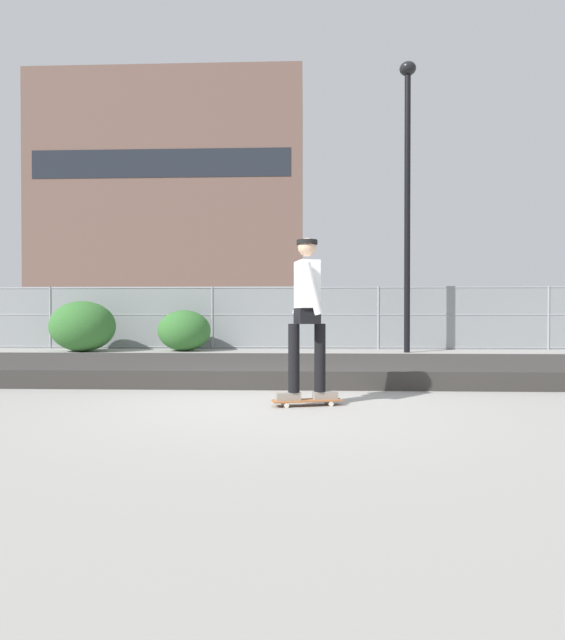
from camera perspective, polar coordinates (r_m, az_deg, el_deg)
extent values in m
plane|color=gray|center=(6.26, -0.10, -9.05)|extent=(120.00, 120.00, 0.00)
cube|color=#33302D|center=(8.97, 0.63, -5.22)|extent=(16.77, 3.27, 0.26)
cube|color=#9E5B33|center=(6.18, 2.63, -8.60)|extent=(0.82, 0.39, 0.02)
cylinder|color=silver|center=(6.34, 4.74, -8.68)|extent=(0.06, 0.04, 0.05)
cylinder|color=silver|center=(6.17, 5.21, -8.95)|extent=(0.06, 0.04, 0.05)
cylinder|color=silver|center=(6.21, 0.07, -8.87)|extent=(0.06, 0.04, 0.05)
cylinder|color=silver|center=(6.04, 0.43, -9.15)|extent=(0.06, 0.04, 0.05)
cube|color=#99999E|center=(6.25, 4.97, -8.62)|extent=(0.08, 0.15, 0.01)
cube|color=#99999E|center=(6.12, 0.25, -8.82)|extent=(0.08, 0.15, 0.01)
cube|color=gray|center=(6.23, 4.62, -8.03)|extent=(0.30, 0.16, 0.09)
cube|color=gray|center=(6.12, 0.62, -8.19)|extent=(0.30, 0.16, 0.09)
cylinder|color=black|center=(6.16, 4.03, -4.04)|extent=(0.13, 0.13, 0.78)
cylinder|color=black|center=(6.08, 1.23, -4.10)|extent=(0.13, 0.13, 0.78)
cube|color=black|center=(6.09, 2.64, 0.44)|extent=(0.31, 0.39, 0.18)
cube|color=white|center=(6.10, 2.64, 3.82)|extent=(0.30, 0.42, 0.54)
cylinder|color=white|center=(6.34, 2.09, 3.17)|extent=(0.25, 0.14, 0.58)
cylinder|color=white|center=(5.86, 3.23, 3.36)|extent=(0.25, 0.14, 0.58)
sphere|color=tan|center=(6.14, 2.64, 7.79)|extent=(0.21, 0.21, 0.21)
cylinder|color=black|center=(6.15, 2.65, 8.32)|extent=(0.24, 0.24, 0.05)
cylinder|color=gray|center=(17.39, -23.61, 0.23)|extent=(0.06, 0.06, 1.85)
cylinder|color=gray|center=(15.88, -7.52, 0.24)|extent=(0.06, 0.06, 1.85)
cylinder|color=gray|center=(15.80, 10.24, 0.23)|extent=(0.06, 0.06, 1.85)
cylinder|color=gray|center=(17.18, 26.61, 0.21)|extent=(0.06, 0.06, 1.85)
cylinder|color=gray|center=(15.67, 1.34, 3.48)|extent=(24.45, 0.04, 0.04)
cylinder|color=gray|center=(15.65, 1.34, 0.58)|extent=(24.45, 0.04, 0.04)
cylinder|color=gray|center=(15.68, 1.33, -2.92)|extent=(24.45, 0.04, 0.04)
cube|color=gray|center=(15.65, 1.34, 0.24)|extent=(24.45, 0.01, 1.85)
cylinder|color=black|center=(14.97, 13.23, 10.96)|extent=(0.16, 0.16, 7.45)
ellipsoid|color=black|center=(16.13, 13.27, 24.74)|extent=(0.44, 0.44, 0.36)
cube|color=black|center=(19.83, -15.08, -0.41)|extent=(4.47, 1.99, 0.70)
cube|color=#23282D|center=(19.88, -15.64, 1.52)|extent=(2.27, 1.69, 0.64)
cylinder|color=black|center=(20.38, -10.74, -1.35)|extent=(0.65, 0.27, 0.64)
cylinder|color=black|center=(18.70, -11.70, -1.55)|extent=(0.65, 0.27, 0.64)
cylinder|color=black|center=(21.04, -18.07, -1.31)|extent=(0.65, 0.27, 0.64)
cylinder|color=black|center=(19.42, -19.61, -1.49)|extent=(0.65, 0.27, 0.64)
cube|color=#B7BABF|center=(19.40, 4.62, -0.42)|extent=(4.51, 2.10, 0.70)
cube|color=#23282D|center=(19.38, 4.03, 1.57)|extent=(2.30, 1.75, 0.64)
cylinder|color=black|center=(20.45, 8.16, -1.34)|extent=(0.65, 0.28, 0.64)
cylinder|color=black|center=(18.76, 9.05, -1.53)|extent=(0.65, 0.28, 0.64)
cylinder|color=black|center=(20.16, 0.49, -1.36)|extent=(0.65, 0.28, 0.64)
cylinder|color=black|center=(18.45, 0.69, -1.56)|extent=(0.65, 0.28, 0.64)
cube|color=brown|center=(54.49, -11.46, 11.81)|extent=(25.10, 10.67, 23.05)
cube|color=#1E232B|center=(50.07, -12.98, 16.05)|extent=(23.09, 0.04, 2.50)
ellipsoid|color=#336B2D|center=(15.69, -20.64, -0.63)|extent=(1.81, 1.48, 1.40)
ellipsoid|color=#336B2D|center=(15.14, -10.49, -1.12)|extent=(1.48, 1.21, 1.15)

